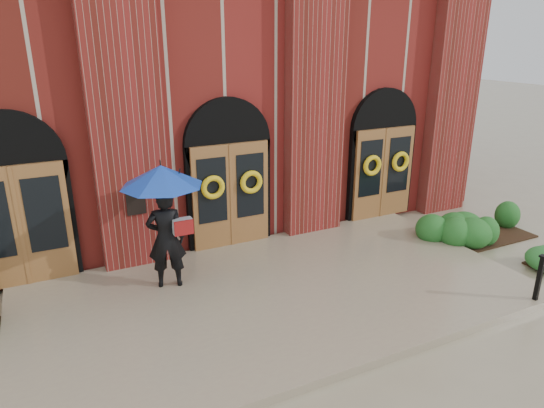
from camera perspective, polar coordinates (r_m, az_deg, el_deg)
ground at (r=9.85m, az=1.27°, el=-11.25°), size 90.00×90.00×0.00m
landing at (r=9.93m, az=0.87°, el=-10.49°), size 10.00×5.30×0.15m
church_building at (r=16.84m, az=-12.86°, el=13.69°), size 16.20×12.53×7.00m
man_with_umbrella at (r=9.60m, az=-12.63°, el=0.09°), size 1.94×1.94×2.53m
metal_post at (r=10.65m, az=28.95°, el=-7.50°), size 0.15×0.15×0.94m
hedge_wall_right at (r=13.57m, az=23.15°, el=-2.38°), size 2.77×1.11×0.71m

